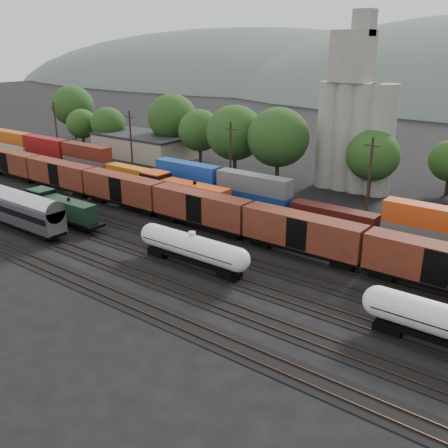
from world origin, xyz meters
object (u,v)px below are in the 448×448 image
Objects in this scene: tank_car_a at (192,248)px; passenger_coach at (4,203)px; grain_silo at (354,124)px; green_locomotive at (58,207)px; orange_locomotive at (179,192)px.

tank_car_a is 30.06m from passenger_coach.
grain_silo is at bearing 56.72° from passenger_coach.
passenger_coach reaches higher than green_locomotive.
grain_silo is at bearing 58.11° from orange_locomotive.
passenger_coach is at bearing -125.02° from orange_locomotive.
green_locomotive is 0.65× the size of passenger_coach.
grain_silo reaches higher than green_locomotive.
grain_silo is (25.32, 41.00, 8.93)m from green_locomotive.
passenger_coach is 0.82× the size of grain_silo.
green_locomotive is at bearing 180.00° from tank_car_a.
orange_locomotive is at bearing 54.98° from passenger_coach.
orange_locomotive is 0.66× the size of grain_silo.
grain_silo is (0.56, 41.00, 8.87)m from tank_car_a.
passenger_coach is at bearing -123.28° from grain_silo.
green_locomotive is at bearing 45.75° from passenger_coach.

